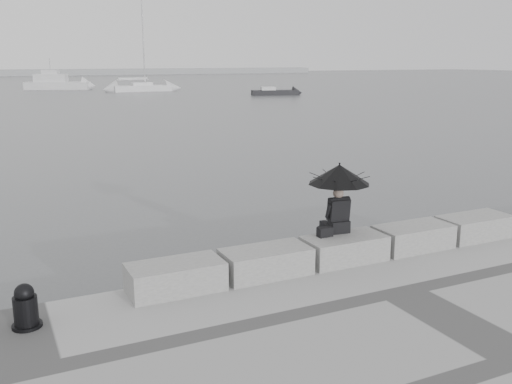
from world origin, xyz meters
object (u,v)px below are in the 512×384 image
mooring_bollard (26,309)px  motor_cruiser (58,83)px  sailboat_right (142,87)px  seated_person (339,182)px  small_motorboat (275,92)px

mooring_bollard → motor_cruiser: 80.37m
sailboat_right → motor_cruiser: (-9.78, 9.93, 0.37)m
mooring_bollard → motor_cruiser: motor_cruiser is taller
seated_person → mooring_bollard: seated_person is taller
mooring_bollard → motor_cruiser: (10.10, 79.73, 0.11)m
motor_cruiser → sailboat_right: bearing=-25.2°
motor_cruiser → mooring_bollard: bearing=-77.0°
seated_person → motor_cruiser: (4.27, 79.07, -1.12)m
mooring_bollard → sailboat_right: bearing=74.1°
sailboat_right → small_motorboat: 19.82m
mooring_bollard → sailboat_right: size_ratio=0.05×
mooring_bollard → sailboat_right: sailboat_right is taller
small_motorboat → mooring_bollard: bearing=-105.3°
seated_person → sailboat_right: sailboat_right is taller
seated_person → sailboat_right: 70.57m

